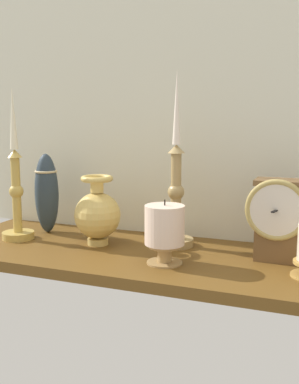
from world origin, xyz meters
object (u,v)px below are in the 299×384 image
object	(u,v)px
candlestick_tall_left	(176,193)
tall_ceramic_vase	(47,193)
candlestick_tall_center	(16,191)
mantel_clock	(277,218)
brass_vase_bulbous	(97,214)
pillar_candle_front	(165,230)

from	to	relation	value
candlestick_tall_left	tall_ceramic_vase	size ratio (longest dim) A/B	1.98
candlestick_tall_center	tall_ceramic_vase	distance (cm)	9.36
mantel_clock	candlestick_tall_center	world-z (taller)	candlestick_tall_center
mantel_clock	candlestick_tall_center	bearing A→B (deg)	-175.26
brass_vase_bulbous	pillar_candle_front	xyz separation A→B (cm)	(20.05, -8.07, -0.30)
candlestick_tall_left	candlestick_tall_center	distance (cm)	40.01
candlestick_tall_center	brass_vase_bulbous	xyz separation A→B (cm)	(21.29, 2.64, -4.56)
candlestick_tall_left	tall_ceramic_vase	world-z (taller)	candlestick_tall_left
mantel_clock	tall_ceramic_vase	xyz separation A→B (cm)	(-59.92, 3.50, 1.18)
mantel_clock	tall_ceramic_vase	distance (cm)	60.03
brass_vase_bulbous	pillar_candle_front	bearing A→B (deg)	-21.92
mantel_clock	pillar_candle_front	xyz separation A→B (cm)	(-21.62, -10.65, -2.12)
candlestick_tall_center	tall_ceramic_vase	size ratio (longest dim) A/B	1.80
candlestick_tall_left	pillar_candle_front	distance (cm)	15.20
brass_vase_bulbous	mantel_clock	bearing A→B (deg)	3.54
candlestick_tall_left	tall_ceramic_vase	bearing A→B (deg)	179.82
pillar_candle_front	candlestick_tall_left	bearing A→B (deg)	99.14
mantel_clock	tall_ceramic_vase	bearing A→B (deg)	176.66
mantel_clock	candlestick_tall_center	distance (cm)	63.22
brass_vase_bulbous	tall_ceramic_vase	distance (cm)	19.47
pillar_candle_front	tall_ceramic_vase	distance (cm)	40.96
pillar_candle_front	tall_ceramic_vase	xyz separation A→B (cm)	(-38.30, 14.15, 3.30)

